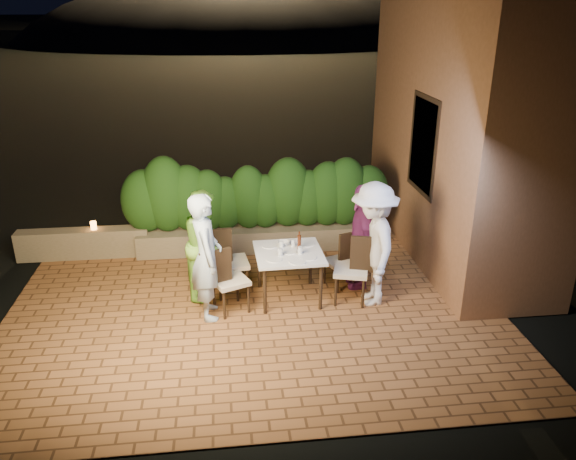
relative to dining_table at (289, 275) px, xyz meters
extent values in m
plane|color=black|center=(-0.53, -0.44, -0.40)|extent=(400.00, 400.00, 0.00)
cube|color=brown|center=(-0.53, 0.06, -0.45)|extent=(7.00, 6.00, 0.15)
cube|color=brown|center=(3.07, 1.56, 2.12)|extent=(1.60, 5.00, 5.00)
cube|color=black|center=(2.29, 1.06, 1.62)|extent=(0.08, 1.00, 1.40)
cube|color=black|center=(2.28, 1.06, 1.62)|extent=(0.06, 1.15, 1.55)
cube|color=#75674A|center=(-0.33, 1.86, -0.17)|extent=(4.20, 0.55, 0.40)
cube|color=#75674A|center=(-3.33, 1.86, -0.12)|extent=(2.20, 0.30, 0.50)
ellipsoid|color=black|center=(1.47, 59.56, -4.38)|extent=(52.00, 40.00, 22.00)
cylinder|color=white|center=(-0.24, -0.24, 0.38)|extent=(0.22, 0.22, 0.01)
cylinder|color=white|center=(-0.26, 0.23, 0.38)|extent=(0.21, 0.21, 0.01)
cylinder|color=white|center=(0.25, -0.23, 0.38)|extent=(0.22, 0.22, 0.01)
cylinder|color=white|center=(0.29, 0.24, 0.38)|extent=(0.24, 0.24, 0.01)
cylinder|color=white|center=(0.00, -0.01, 0.38)|extent=(0.22, 0.22, 0.01)
cylinder|color=white|center=(0.08, -0.36, 0.38)|extent=(0.23, 0.23, 0.01)
cylinder|color=silver|center=(-0.14, -0.11, 0.43)|extent=(0.07, 0.07, 0.11)
cylinder|color=silver|center=(-0.09, 0.15, 0.43)|extent=(0.06, 0.06, 0.11)
cylinder|color=silver|center=(0.15, -0.09, 0.43)|extent=(0.07, 0.07, 0.11)
cylinder|color=silver|center=(0.09, 0.18, 0.43)|extent=(0.06, 0.06, 0.11)
imported|color=white|center=(-0.04, 0.28, 0.40)|extent=(0.21, 0.21, 0.04)
imported|color=#AAC5DA|center=(-1.17, -0.35, 0.52)|extent=(0.50, 0.70, 1.80)
imported|color=#89D643|center=(-1.19, 0.27, 0.44)|extent=(0.78, 0.91, 1.64)
imported|color=white|center=(1.17, -0.24, 0.54)|extent=(0.71, 1.20, 1.82)
imported|color=#742667|center=(1.14, 0.29, 0.44)|extent=(0.47, 0.98, 1.64)
cylinder|color=orange|center=(-3.12, 1.86, 0.20)|extent=(0.10, 0.10, 0.14)
camera|label=1|loc=(-0.88, -7.32, 3.73)|focal=35.00mm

